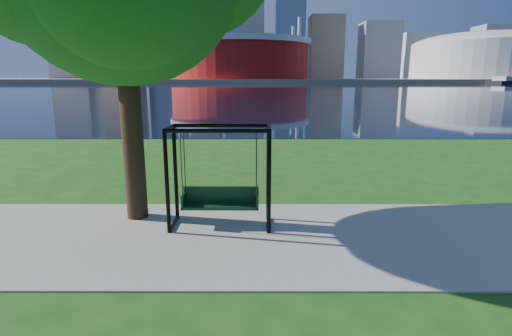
{
  "coord_description": "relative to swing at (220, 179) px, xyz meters",
  "views": [
    {
      "loc": [
        0.14,
        -7.67,
        3.02
      ],
      "look_at": [
        0.13,
        0.0,
        1.27
      ],
      "focal_mm": 28.0,
      "sensor_mm": 36.0,
      "label": 1
    }
  ],
  "objects": [
    {
      "name": "river",
      "position": [
        0.6,
        101.88,
        -1.0
      ],
      "size": [
        900.0,
        180.0,
        0.02
      ],
      "primitive_type": "cube",
      "color": "black",
      "rests_on": "ground"
    },
    {
      "name": "arena",
      "position": [
        135.6,
        234.88,
        14.87
      ],
      "size": [
        84.0,
        84.0,
        26.56
      ],
      "color": "beige",
      "rests_on": "far_bank"
    },
    {
      "name": "skyline",
      "position": [
        -3.67,
        319.27,
        34.88
      ],
      "size": [
        392.0,
        66.0,
        96.5
      ],
      "color": "gray",
      "rests_on": "far_bank"
    },
    {
      "name": "swing",
      "position": [
        0.0,
        0.0,
        0.0
      ],
      "size": [
        2.04,
        0.9,
        2.09
      ],
      "rotation": [
        0.0,
        0.0,
        -0.01
      ],
      "color": "black",
      "rests_on": "ground"
    },
    {
      "name": "far_bank",
      "position": [
        0.6,
        305.88,
        -0.01
      ],
      "size": [
        900.0,
        228.0,
        2.0
      ],
      "primitive_type": "cube",
      "color": "#937F60",
      "rests_on": "ground"
    },
    {
      "name": "stadium",
      "position": [
        -9.4,
        234.88,
        13.22
      ],
      "size": [
        83.0,
        83.0,
        32.0
      ],
      "color": "maroon",
      "rests_on": "far_bank"
    },
    {
      "name": "path",
      "position": [
        0.6,
        -0.62,
        -0.99
      ],
      "size": [
        120.0,
        4.0,
        0.03
      ],
      "primitive_type": "cube",
      "color": "#9E937F",
      "rests_on": "ground"
    },
    {
      "name": "ground",
      "position": [
        0.6,
        -0.12,
        -1.01
      ],
      "size": [
        900.0,
        900.0,
        0.0
      ],
      "primitive_type": "plane",
      "color": "#1E5114",
      "rests_on": "ground"
    }
  ]
}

